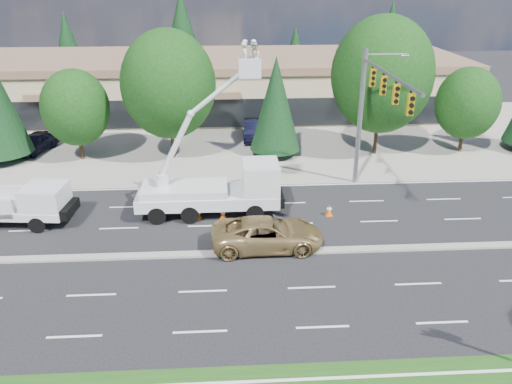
{
  "coord_description": "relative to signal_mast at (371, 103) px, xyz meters",
  "views": [
    {
      "loc": [
        1.32,
        -22.23,
        13.3
      ],
      "look_at": [
        2.76,
        2.42,
        2.4
      ],
      "focal_mm": 35.0,
      "sensor_mm": 36.0,
      "label": 1
    }
  ],
  "objects": [
    {
      "name": "minivan",
      "position": [
        -6.79,
        -6.44,
        -5.25
      ],
      "size": [
        5.87,
        2.79,
        1.62
      ],
      "primitive_type": "imported",
      "rotation": [
        0.0,
        0.0,
        1.59
      ],
      "color": "tan",
      "rests_on": "ground"
    },
    {
      "name": "traffic_cone_b",
      "position": [
        -10.57,
        -2.92,
        -5.72
      ],
      "size": [
        0.4,
        0.4,
        0.7
      ],
      "color": "#FA5B07",
      "rests_on": "ground"
    },
    {
      "name": "tree_front_e",
      "position": [
        -5.03,
        7.96,
        -1.92
      ],
      "size": [
        3.91,
        3.91,
        7.71
      ],
      "color": "#332114",
      "rests_on": "ground"
    },
    {
      "name": "traffic_cone_a",
      "position": [
        -19.85,
        -3.54,
        -5.72
      ],
      "size": [
        0.4,
        0.4,
        0.7
      ],
      "color": "#FA5B07",
      "rests_on": "ground"
    },
    {
      "name": "tree_front_c",
      "position": [
        -20.03,
        7.96,
        -2.0
      ],
      "size": [
        5.0,
        5.0,
        6.93
      ],
      "color": "#332114",
      "rests_on": "ground"
    },
    {
      "name": "ground",
      "position": [
        -10.03,
        -7.04,
        -6.06
      ],
      "size": [
        140.0,
        140.0,
        0.0
      ],
      "primitive_type": "plane",
      "color": "black",
      "rests_on": "ground"
    },
    {
      "name": "parked_car_east",
      "position": [
        -6.48,
        12.44,
        -5.26
      ],
      "size": [
        1.93,
        4.92,
        1.59
      ],
      "primitive_type": "imported",
      "rotation": [
        0.0,
        0.0,
        -0.05
      ],
      "color": "black",
      "rests_on": "ground"
    },
    {
      "name": "tree_back_b",
      "position": [
        -14.03,
        34.96,
        0.17
      ],
      "size": [
        5.89,
        5.89,
        11.6
      ],
      "color": "#332114",
      "rests_on": "ground"
    },
    {
      "name": "tree_front_g",
      "position": [
        9.97,
        7.96,
        -2.09
      ],
      "size": [
        4.88,
        4.88,
        6.78
      ],
      "color": "#332114",
      "rests_on": "ground"
    },
    {
      "name": "traffic_cone_c",
      "position": [
        -9.12,
        -3.01,
        -5.72
      ],
      "size": [
        0.4,
        0.4,
        0.7
      ],
      "color": "#FA5B07",
      "rests_on": "ground"
    },
    {
      "name": "parked_car_west",
      "position": [
        -24.22,
        9.97,
        -5.29
      ],
      "size": [
        3.04,
        4.86,
        1.54
      ],
      "primitive_type": "imported",
      "rotation": [
        0.0,
        0.0,
        -0.29
      ],
      "color": "black",
      "rests_on": "ground"
    },
    {
      "name": "tree_front_d",
      "position": [
        -13.03,
        7.96,
        -0.35
      ],
      "size": [
        7.02,
        7.02,
        9.75
      ],
      "color": "#332114",
      "rests_on": "ground"
    },
    {
      "name": "strip_mall",
      "position": [
        -10.03,
        22.93,
        -3.23
      ],
      "size": [
        50.4,
        15.4,
        5.5
      ],
      "color": "tan",
      "rests_on": "ground"
    },
    {
      "name": "bucket_truck",
      "position": [
        -9.16,
        -2.23,
        -3.91
      ],
      "size": [
        8.36,
        2.76,
        10.08
      ],
      "rotation": [
        0.0,
        0.0,
        0.01
      ],
      "color": "silver",
      "rests_on": "ground"
    },
    {
      "name": "tree_back_a",
      "position": [
        -28.03,
        34.96,
        -1.2
      ],
      "size": [
        4.59,
        4.59,
        9.05
      ],
      "color": "#332114",
      "rests_on": "ground"
    },
    {
      "name": "utility_pickup",
      "position": [
        -20.59,
        -2.89,
        -5.09
      ],
      "size": [
        6.31,
        2.86,
        2.35
      ],
      "rotation": [
        0.0,
        0.0,
        -0.09
      ],
      "color": "silver",
      "rests_on": "ground"
    },
    {
      "name": "road_median",
      "position": [
        -10.03,
        -7.04,
        -6.0
      ],
      "size": [
        120.0,
        0.55,
        0.12
      ],
      "primitive_type": "cube",
      "color": "gray",
      "rests_on": "ground"
    },
    {
      "name": "signal_mast",
      "position": [
        0.0,
        0.0,
        0.0
      ],
      "size": [
        2.76,
        10.16,
        9.0
      ],
      "color": "gray",
      "rests_on": "ground"
    },
    {
      "name": "tree_back_d",
      "position": [
        11.97,
        34.96,
        -0.56
      ],
      "size": [
        5.19,
        5.19,
        10.24
      ],
      "color": "#332114",
      "rests_on": "ground"
    },
    {
      "name": "concrete_apron",
      "position": [
        -10.03,
        12.96,
        -6.05
      ],
      "size": [
        140.0,
        22.0,
        0.01
      ],
      "primitive_type": "cube",
      "color": "gray",
      "rests_on": "ground"
    },
    {
      "name": "tree_front_f",
      "position": [
        2.97,
        7.96,
        0.17
      ],
      "size": [
        7.67,
        7.67,
        10.64
      ],
      "color": "#332114",
      "rests_on": "ground"
    },
    {
      "name": "tree_back_c",
      "position": [
        -0.03,
        34.96,
        -2.1
      ],
      "size": [
        3.74,
        3.74,
        7.37
      ],
      "color": "#332114",
      "rests_on": "ground"
    },
    {
      "name": "traffic_cone_d",
      "position": [
        -2.81,
        -2.88,
        -5.72
      ],
      "size": [
        0.4,
        0.4,
        0.7
      ],
      "color": "#FA5B07",
      "rests_on": "ground"
    }
  ]
}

